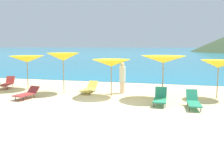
# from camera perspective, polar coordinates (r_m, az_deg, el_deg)

# --- Properties ---
(ground_plane) EXTENTS (50.00, 100.00, 0.30)m
(ground_plane) POSITION_cam_1_polar(r_m,az_deg,el_deg) (21.09, 5.18, -1.01)
(ground_plane) COLOR beige
(ocean_water) EXTENTS (650.00, 440.00, 0.02)m
(ocean_water) POSITION_cam_1_polar(r_m,az_deg,el_deg) (237.30, 13.22, 6.04)
(ocean_water) COLOR teal
(ocean_water) RESTS_ON ground_plane
(umbrella_2) EXTENTS (2.12, 2.12, 2.13)m
(umbrella_2) POSITION_cam_1_polar(r_m,az_deg,el_deg) (15.85, -19.88, 3.53)
(umbrella_2) COLOR #9E7F59
(umbrella_2) RESTS_ON ground_plane
(umbrella_3) EXTENTS (2.05, 2.05, 2.35)m
(umbrella_3) POSITION_cam_1_polar(r_m,az_deg,el_deg) (13.97, -11.73, 4.20)
(umbrella_3) COLOR #9E7F59
(umbrella_3) RESTS_ON ground_plane
(umbrella_4) EXTENTS (2.13, 2.13, 2.02)m
(umbrella_4) POSITION_cam_1_polar(r_m,az_deg,el_deg) (12.77, -0.18, 2.81)
(umbrella_4) COLOR #9E7F59
(umbrella_4) RESTS_ON ground_plane
(umbrella_5) EXTENTS (2.50, 2.50, 2.25)m
(umbrella_5) POSITION_cam_1_polar(r_m,az_deg,el_deg) (12.41, 12.31, 3.59)
(umbrella_5) COLOR #9E7F59
(umbrella_5) RESTS_ON ground_plane
(umbrella_6) EXTENTS (1.92, 1.92, 2.02)m
(umbrella_6) POSITION_cam_1_polar(r_m,az_deg,el_deg) (13.42, 24.35, 2.31)
(umbrella_6) COLOR #9E7F59
(umbrella_6) RESTS_ON ground_plane
(lounge_chair_0) EXTENTS (0.87, 1.48, 0.57)m
(lounge_chair_0) POSITION_cam_1_polar(r_m,az_deg,el_deg) (13.19, -19.89, -4.28)
(lounge_chair_0) COLOR #A53333
(lounge_chair_0) RESTS_ON ground_plane
(lounge_chair_4) EXTENTS (0.61, 1.72, 0.60)m
(lounge_chair_4) POSITION_cam_1_polar(r_m,az_deg,el_deg) (14.02, -5.51, -3.34)
(lounge_chair_4) COLOR #D8BF4C
(lounge_chair_4) RESTS_ON ground_plane
(lounge_chair_5) EXTENTS (0.60, 1.40, 0.75)m
(lounge_chair_5) POSITION_cam_1_polar(r_m,az_deg,el_deg) (11.37, 11.60, -5.52)
(lounge_chair_5) COLOR #268C66
(lounge_chair_5) RESTS_ON ground_plane
(lounge_chair_7) EXTENTS (0.93, 1.59, 0.72)m
(lounge_chair_7) POSITION_cam_1_polar(r_m,az_deg,el_deg) (16.89, -24.03, -1.94)
(lounge_chair_7) COLOR #A53333
(lounge_chair_7) RESTS_ON ground_plane
(lounge_chair_8) EXTENTS (0.60, 1.52, 0.72)m
(lounge_chair_8) POSITION_cam_1_polar(r_m,az_deg,el_deg) (11.16, 19.07, -6.09)
(lounge_chair_8) COLOR #268C66
(lounge_chair_8) RESTS_ON ground_plane
(beachgoer_1) EXTENTS (0.35, 0.35, 1.79)m
(beachgoer_1) POSITION_cam_1_polar(r_m,az_deg,el_deg) (13.69, 2.53, -0.63)
(beachgoer_1) COLOR beige
(beachgoer_1) RESTS_ON ground_plane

